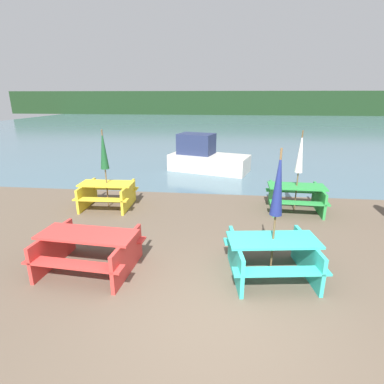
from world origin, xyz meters
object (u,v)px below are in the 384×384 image
(picnic_table_green, at_px, (296,196))
(umbrella_navy, at_px, (278,184))
(picnic_table_red, at_px, (89,248))
(picnic_table_yellow, at_px, (107,193))
(umbrella_darkgreen, at_px, (104,150))
(umbrella_white, at_px, (300,153))
(picnic_table_teal, at_px, (272,254))
(boat, at_px, (206,158))

(picnic_table_green, relative_size, umbrella_navy, 0.68)
(picnic_table_red, height_order, picnic_table_green, picnic_table_red)
(picnic_table_yellow, height_order, umbrella_darkgreen, umbrella_darkgreen)
(umbrella_white, bearing_deg, picnic_table_green, 0.00)
(picnic_table_red, bearing_deg, umbrella_navy, 2.74)
(picnic_table_teal, xyz_separation_m, umbrella_white, (1.17, 3.54, 1.25))
(picnic_table_red, xyz_separation_m, boat, (1.67, 8.31, 0.13))
(picnic_table_teal, xyz_separation_m, boat, (-1.78, 8.14, 0.14))
(umbrella_darkgreen, distance_m, boat, 5.71)
(umbrella_white, distance_m, umbrella_darkgreen, 5.59)
(picnic_table_red, relative_size, umbrella_darkgreen, 0.83)
(umbrella_white, bearing_deg, picnic_table_teal, -108.34)
(picnic_table_green, bearing_deg, picnic_table_yellow, -176.56)
(boat, bearing_deg, picnic_table_yellow, -100.98)
(picnic_table_green, xyz_separation_m, boat, (-2.95, 4.61, 0.14))
(boat, bearing_deg, picnic_table_green, -40.33)
(picnic_table_teal, distance_m, umbrella_navy, 1.33)
(picnic_table_red, distance_m, umbrella_darkgreen, 3.72)
(picnic_table_teal, distance_m, umbrella_darkgreen, 5.60)
(picnic_table_green, height_order, umbrella_darkgreen, umbrella_darkgreen)
(picnic_table_red, bearing_deg, umbrella_white, 38.68)
(umbrella_white, relative_size, umbrella_darkgreen, 1.00)
(picnic_table_red, bearing_deg, picnic_table_green, 38.68)
(picnic_table_teal, relative_size, umbrella_navy, 0.75)
(umbrella_navy, xyz_separation_m, umbrella_white, (1.17, 3.54, -0.08))
(umbrella_navy, bearing_deg, picnic_table_teal, 0.00)
(umbrella_white, bearing_deg, picnic_table_red, -141.32)
(picnic_table_red, height_order, boat, boat)
(picnic_table_red, distance_m, umbrella_navy, 3.70)
(picnic_table_red, distance_m, picnic_table_green, 5.92)
(picnic_table_teal, xyz_separation_m, picnic_table_green, (1.17, 3.54, -0.00))
(picnic_table_red, height_order, umbrella_white, umbrella_white)
(umbrella_navy, bearing_deg, picnic_table_yellow, 144.01)
(picnic_table_teal, xyz_separation_m, picnic_table_yellow, (-4.41, 3.20, -0.01))
(umbrella_navy, bearing_deg, umbrella_white, 71.66)
(picnic_table_teal, relative_size, picnic_table_yellow, 1.12)
(picnic_table_green, distance_m, umbrella_navy, 3.96)
(umbrella_white, relative_size, boat, 0.62)
(picnic_table_green, height_order, umbrella_navy, umbrella_navy)
(umbrella_navy, bearing_deg, umbrella_darkgreen, 144.01)
(picnic_table_green, bearing_deg, boat, 122.67)
(picnic_table_teal, xyz_separation_m, umbrella_navy, (0.00, 0.00, 1.33))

